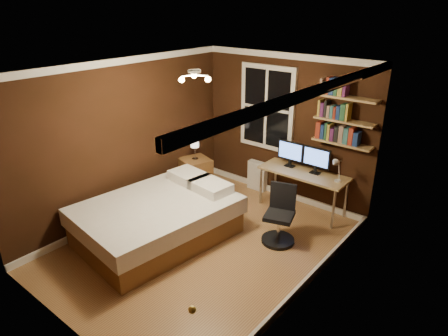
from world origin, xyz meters
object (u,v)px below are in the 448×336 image
Objects in this scene: nightstand at (196,174)px; desk_lamp at (337,170)px; bedside_lamp at (195,148)px; desk at (303,176)px; bed at (159,219)px; radiator at (257,176)px; monitor_left at (290,154)px; office_chair at (279,221)px; monitor_right at (316,161)px.

desk_lamp reaches higher than nightstand.
nightstand is at bearing 0.00° from bedside_lamp.
bedside_lamp is 0.30× the size of desk.
bed is 2.28m from radiator.
office_chair is at bearing -65.25° from monitor_left.
nightstand is 1.11× the size of radiator.
desk_lamp is 0.51× the size of office_chair.
nightstand is at bearing -169.29° from desk_lamp.
nightstand is 1.38× the size of desk_lamp.
desk is (1.03, -0.19, 0.35)m from radiator.
radiator is 1.75m from desk_lamp.
monitor_left is at bearing 21.08° from bedside_lamp.
radiator is (0.87, 0.73, -0.55)m from bedside_lamp.
nightstand is 1.14m from radiator.
bedside_lamp is 0.80× the size of radiator.
desk is 0.33m from monitor_right.
nightstand is at bearing -164.06° from desk.
bed is at bearing -120.02° from desk.
monitor_left is at bearing 74.47° from bed.
bed is 5.33× the size of desk_lamp.
radiator is (0.87, 0.73, -0.03)m from nightstand.
bed is 1.69m from nightstand.
bed is at bearing -94.46° from radiator.
office_chair reaches higher than desk.
bedside_lamp is 2.15m from monitor_right.
bedside_lamp is (0.00, 0.00, 0.52)m from nightstand.
radiator is 0.97m from monitor_left.
monitor_right is at bearing 0.00° from monitor_left.
nightstand is 2.16m from office_chair.
desk_lamp reaches higher than desk.
radiator is at bearing 39.91° from bedside_lamp.
bed is 4.31× the size of radiator.
monitor_left is 1.00× the size of monitor_right.
bedside_lamp is (-0.70, 1.54, 0.51)m from bed.
nightstand is 0.52m from bedside_lamp.
bedside_lamp is 1.98m from desk.
nightstand is 2.00m from desk.
radiator is 1.74m from office_chair.
nightstand is 2.60m from desk_lamp.
desk_lamp reaches higher than monitor_left.
desk is at bearing 172.88° from desk_lamp.
desk_lamp reaches higher than office_chair.
nightstand is 1.81m from monitor_left.
desk_lamp is 1.19m from office_chair.
desk is at bearing -156.30° from monitor_right.
monitor_left is at bearing 166.62° from desk.
desk_lamp reaches higher than bed.
bed is 1.75m from office_chair.
desk is 0.42m from monitor_left.
bedside_lamp is 2.53m from desk_lamp.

